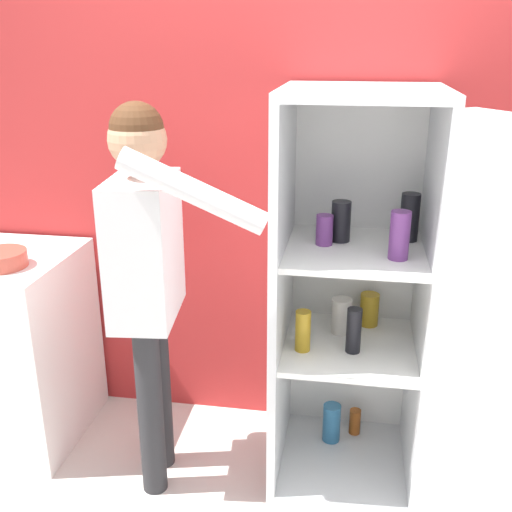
% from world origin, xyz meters
% --- Properties ---
extents(wall_back, '(7.00, 0.06, 2.55)m').
position_xyz_m(wall_back, '(0.00, 0.98, 1.27)').
color(wall_back, '#B72D2D').
rests_on(wall_back, ground_plane).
extents(refrigerator, '(0.99, 1.14, 1.66)m').
position_xyz_m(refrigerator, '(0.34, 0.54, 0.83)').
color(refrigerator, silver).
rests_on(refrigerator, ground_plane).
extents(person, '(0.65, 0.54, 1.62)m').
position_xyz_m(person, '(-0.57, 0.40, 1.04)').
color(person, '#262628').
rests_on(person, ground_plane).
extents(counter, '(0.67, 0.64, 0.91)m').
position_xyz_m(counter, '(-1.38, 0.61, 0.46)').
color(counter, white).
rests_on(counter, ground_plane).
extents(bowl, '(0.22, 0.22, 0.07)m').
position_xyz_m(bowl, '(-1.26, 0.49, 0.95)').
color(bowl, '#B24738').
rests_on(bowl, counter).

